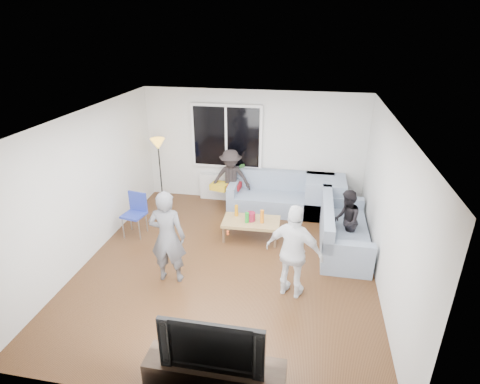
% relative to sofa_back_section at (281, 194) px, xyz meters
% --- Properties ---
extents(floor, '(5.00, 5.50, 0.04)m').
position_rel_sofa_back_section_xyz_m(floor, '(-0.71, -2.27, -0.45)').
color(floor, '#56351C').
rests_on(floor, ground).
extents(ceiling, '(5.00, 5.50, 0.04)m').
position_rel_sofa_back_section_xyz_m(ceiling, '(-0.71, -2.27, 2.20)').
color(ceiling, white).
rests_on(ceiling, ground).
extents(wall_back, '(5.00, 0.04, 2.60)m').
position_rel_sofa_back_section_xyz_m(wall_back, '(-0.71, 0.50, 0.88)').
color(wall_back, silver).
rests_on(wall_back, ground).
extents(wall_front, '(5.00, 0.04, 2.60)m').
position_rel_sofa_back_section_xyz_m(wall_front, '(-0.71, -5.04, 0.88)').
color(wall_front, silver).
rests_on(wall_front, ground).
extents(wall_left, '(0.04, 5.50, 2.60)m').
position_rel_sofa_back_section_xyz_m(wall_left, '(-3.23, -2.27, 0.88)').
color(wall_left, silver).
rests_on(wall_left, ground).
extents(wall_right, '(0.04, 5.50, 2.60)m').
position_rel_sofa_back_section_xyz_m(wall_right, '(1.81, -2.27, 0.88)').
color(wall_right, silver).
rests_on(wall_right, ground).
extents(window_frame, '(1.62, 0.06, 1.47)m').
position_rel_sofa_back_section_xyz_m(window_frame, '(-1.31, 0.42, 1.12)').
color(window_frame, white).
rests_on(window_frame, wall_back).
extents(window_glass, '(1.50, 0.02, 1.35)m').
position_rel_sofa_back_section_xyz_m(window_glass, '(-1.31, 0.38, 1.12)').
color(window_glass, black).
rests_on(window_glass, window_frame).
extents(window_mullion, '(0.05, 0.03, 1.35)m').
position_rel_sofa_back_section_xyz_m(window_mullion, '(-1.31, 0.37, 1.12)').
color(window_mullion, white).
rests_on(window_mullion, window_frame).
extents(radiator, '(1.30, 0.12, 0.62)m').
position_rel_sofa_back_section_xyz_m(radiator, '(-1.31, 0.38, -0.11)').
color(radiator, silver).
rests_on(radiator, floor).
extents(potted_plant, '(0.21, 0.17, 0.34)m').
position_rel_sofa_back_section_xyz_m(potted_plant, '(-0.96, 0.35, 0.37)').
color(potted_plant, '#2D6227').
rests_on(potted_plant, radiator).
extents(vase, '(0.21, 0.21, 0.19)m').
position_rel_sofa_back_section_xyz_m(vase, '(-1.37, 0.35, 0.29)').
color(vase, white).
rests_on(vase, radiator).
extents(sofa_back_section, '(2.30, 0.85, 0.85)m').
position_rel_sofa_back_section_xyz_m(sofa_back_section, '(0.00, 0.00, 0.00)').
color(sofa_back_section, gray).
rests_on(sofa_back_section, floor).
extents(sofa_right_section, '(2.00, 0.85, 0.85)m').
position_rel_sofa_back_section_xyz_m(sofa_right_section, '(1.31, -1.28, 0.00)').
color(sofa_right_section, gray).
rests_on(sofa_right_section, floor).
extents(sofa_corner, '(0.85, 0.85, 0.85)m').
position_rel_sofa_back_section_xyz_m(sofa_corner, '(0.96, 0.00, 0.00)').
color(sofa_corner, gray).
rests_on(sofa_corner, floor).
extents(cushion_yellow, '(0.44, 0.39, 0.14)m').
position_rel_sofa_back_section_xyz_m(cushion_yellow, '(-1.38, -0.02, 0.09)').
color(cushion_yellow, gold).
rests_on(cushion_yellow, sofa_back_section).
extents(cushion_red, '(0.38, 0.32, 0.13)m').
position_rel_sofa_back_section_xyz_m(cushion_red, '(-1.10, 0.06, 0.09)').
color(cushion_red, maroon).
rests_on(cushion_red, sofa_back_section).
extents(coffee_table, '(1.12, 0.63, 0.40)m').
position_rel_sofa_back_section_xyz_m(coffee_table, '(-0.45, -1.31, -0.22)').
color(coffee_table, tan).
rests_on(coffee_table, floor).
extents(pitcher, '(0.17, 0.17, 0.17)m').
position_rel_sofa_back_section_xyz_m(pitcher, '(-0.46, -1.32, 0.06)').
color(pitcher, maroon).
rests_on(pitcher, coffee_table).
extents(side_chair, '(0.46, 0.46, 0.86)m').
position_rel_sofa_back_section_xyz_m(side_chair, '(-2.76, -1.59, 0.01)').
color(side_chair, '#23339B').
rests_on(side_chair, floor).
extents(floor_lamp, '(0.32, 0.32, 1.56)m').
position_rel_sofa_back_section_xyz_m(floor_lamp, '(-2.76, -0.09, 0.36)').
color(floor_lamp, yellow).
rests_on(floor_lamp, floor).
extents(player_left, '(0.61, 0.42, 1.60)m').
position_rel_sofa_back_section_xyz_m(player_left, '(-1.56, -2.84, 0.37)').
color(player_left, '#4F5054').
rests_on(player_left, floor).
extents(player_right, '(0.97, 0.62, 1.53)m').
position_rel_sofa_back_section_xyz_m(player_right, '(0.44, -2.86, 0.34)').
color(player_right, silver).
rests_on(player_right, floor).
extents(spectator_right, '(0.47, 0.59, 1.18)m').
position_rel_sofa_back_section_xyz_m(spectator_right, '(1.31, -1.35, 0.16)').
color(spectator_right, black).
rests_on(spectator_right, floor).
extents(spectator_back, '(0.96, 0.65, 1.37)m').
position_rel_sofa_back_section_xyz_m(spectator_back, '(-1.14, 0.03, 0.26)').
color(spectator_back, black).
rests_on(spectator_back, floor).
extents(tv_console, '(1.60, 0.40, 0.44)m').
position_rel_sofa_back_section_xyz_m(tv_console, '(-0.32, -4.77, -0.20)').
color(tv_console, '#322519').
rests_on(tv_console, floor).
extents(television, '(1.15, 0.15, 0.66)m').
position_rel_sofa_back_section_xyz_m(television, '(-0.32, -4.77, 0.35)').
color(television, black).
rests_on(television, tv_console).
extents(bottle_b, '(0.08, 0.08, 0.21)m').
position_rel_sofa_back_section_xyz_m(bottle_b, '(-0.52, -1.40, 0.08)').
color(bottle_b, '#198E25').
rests_on(bottle_b, coffee_table).
extents(bottle_d, '(0.07, 0.07, 0.27)m').
position_rel_sofa_back_section_xyz_m(bottle_d, '(-0.24, -1.36, 0.11)').
color(bottle_d, orange).
rests_on(bottle_d, coffee_table).
extents(bottle_a, '(0.07, 0.07, 0.23)m').
position_rel_sofa_back_section_xyz_m(bottle_a, '(-0.77, -1.17, 0.09)').
color(bottle_a, orange).
rests_on(bottle_a, coffee_table).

